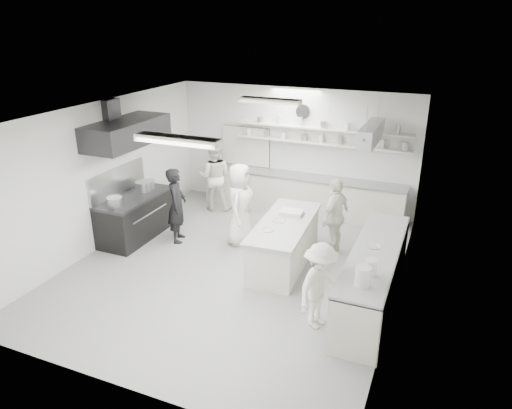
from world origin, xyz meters
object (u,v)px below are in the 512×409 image
at_px(right_counter, 373,277).
at_px(cook_stove, 177,205).
at_px(cook_back, 215,176).
at_px(stove, 135,218).
at_px(prep_island, 284,244).
at_px(back_counter, 301,194).

relative_size(right_counter, cook_stove, 2.02).
height_order(cook_stove, cook_back, cook_back).
height_order(stove, prep_island, stove).
bearing_deg(cook_back, prep_island, 124.61).
distance_m(right_counter, cook_stove, 4.38).
relative_size(stove, cook_stove, 1.10).
height_order(prep_island, cook_stove, cook_stove).
bearing_deg(prep_island, cook_stove, 174.46).
distance_m(prep_island, cook_stove, 2.49).
bearing_deg(cook_back, back_counter, -178.99).
bearing_deg(stove, back_counter, 43.99).
xyz_separation_m(stove, prep_island, (3.41, 0.12, -0.03)).
distance_m(back_counter, cook_stove, 3.26).
bearing_deg(right_counter, back_counter, 124.65).
relative_size(prep_island, cook_back, 1.32).
bearing_deg(cook_back, stove, 51.06).
xyz_separation_m(right_counter, prep_island, (-1.84, 0.72, -0.05)).
bearing_deg(back_counter, right_counter, -55.35).
height_order(prep_island, cook_back, cook_back).
bearing_deg(cook_stove, cook_back, -18.70).
bearing_deg(right_counter, prep_island, 158.73).
height_order(stove, cook_stove, cook_stove).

